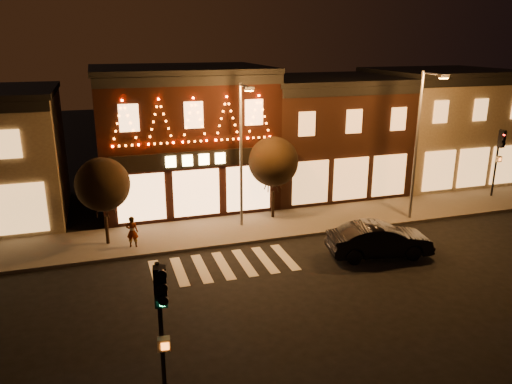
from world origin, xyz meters
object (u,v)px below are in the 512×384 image
traffic_signal_near (161,314)px  dark_sedan (379,240)px  pedestrian (132,232)px  streetlamp_mid (242,145)px

traffic_signal_near → dark_sedan: 13.78m
traffic_signal_near → dark_sedan: (11.05, 7.83, -2.54)m
dark_sedan → pedestrian: (-11.01, 4.28, 0.13)m
streetlamp_mid → dark_sedan: 8.32m
streetlamp_mid → dark_sedan: streetlamp_mid is taller
traffic_signal_near → pedestrian: 12.34m
dark_sedan → pedestrian: pedestrian is taller
streetlamp_mid → pedestrian: (-5.86, -1.03, -3.68)m
dark_sedan → traffic_signal_near: bearing=134.3°
streetlamp_mid → pedestrian: streetlamp_mid is taller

